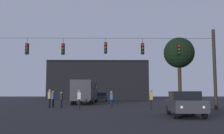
% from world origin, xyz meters
% --- Properties ---
extents(ground_plane, '(168.00, 168.00, 0.00)m').
position_xyz_m(ground_plane, '(0.00, 24.50, 0.00)').
color(ground_plane, black).
rests_on(ground_plane, ground).
extents(overhead_signal_span, '(19.83, 0.44, 6.94)m').
position_xyz_m(overhead_signal_span, '(0.06, 16.17, 4.05)').
color(overhead_signal_span, black).
rests_on(overhead_signal_span, ground).
extents(city_bus, '(2.77, 11.05, 3.00)m').
position_xyz_m(city_bus, '(-2.56, 30.04, 1.87)').
color(city_bus, '#2D2D33').
rests_on(city_bus, ground).
extents(car_near_right, '(2.17, 4.45, 1.52)m').
position_xyz_m(car_near_right, '(5.31, 10.02, 0.80)').
color(car_near_right, '#2D2D33').
rests_on(car_near_right, ground).
extents(car_far_left, '(1.83, 4.35, 1.52)m').
position_xyz_m(car_far_left, '(-0.56, 40.12, 0.80)').
color(car_far_left, '#2D2D33').
rests_on(car_far_left, ground).
extents(pedestrian_crossing_left, '(0.27, 0.38, 1.60)m').
position_xyz_m(pedestrian_crossing_left, '(0.90, 19.03, 0.90)').
color(pedestrian_crossing_left, black).
rests_on(pedestrian_crossing_left, ground).
extents(pedestrian_crossing_center, '(0.25, 0.36, 1.72)m').
position_xyz_m(pedestrian_crossing_center, '(4.20, 15.93, 0.97)').
color(pedestrian_crossing_center, black).
rests_on(pedestrian_crossing_center, ground).
extents(pedestrian_crossing_right, '(0.28, 0.39, 1.54)m').
position_xyz_m(pedestrian_crossing_right, '(-3.95, 19.42, 0.86)').
color(pedestrian_crossing_right, black).
rests_on(pedestrian_crossing_right, ground).
extents(pedestrian_near_bus, '(0.35, 0.42, 1.65)m').
position_xyz_m(pedestrian_near_bus, '(-4.92, 20.16, 0.93)').
color(pedestrian_near_bus, black).
rests_on(pedestrian_near_bus, ground).
extents(pedestrian_trailing, '(0.32, 0.41, 1.72)m').
position_xyz_m(pedestrian_trailing, '(-2.05, 17.71, 0.98)').
color(pedestrian_trailing, black).
rests_on(pedestrian_trailing, ground).
extents(pedestrian_far_side, '(0.28, 0.38, 1.79)m').
position_xyz_m(pedestrian_far_side, '(-5.04, 19.22, 1.02)').
color(pedestrian_far_side, black).
rests_on(pedestrian_far_side, ground).
extents(corner_building, '(22.37, 13.30, 8.67)m').
position_xyz_m(corner_building, '(-1.79, 57.34, 4.33)').
color(corner_building, black).
rests_on(corner_building, ground).
extents(tree_left_silhouette, '(3.94, 3.94, 8.59)m').
position_xyz_m(tree_left_silhouette, '(9.73, 27.23, 6.55)').
color(tree_left_silhouette, '#2D2116').
rests_on(tree_left_silhouette, ground).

